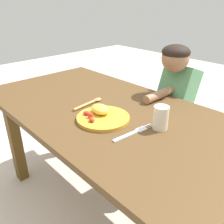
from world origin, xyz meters
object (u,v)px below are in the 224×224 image
object	(u,v)px
spoon	(90,103)
drinking_cup	(161,118)
person	(174,118)
fork	(133,133)
plate	(102,116)

from	to	relation	value
spoon	drinking_cup	size ratio (longest dim) A/B	1.93
person	fork	bearing A→B (deg)	105.17
plate	person	size ratio (longest dim) A/B	0.25
drinking_cup	person	world-z (taller)	person
spoon	drinking_cup	distance (m)	0.41
drinking_cup	spoon	bearing A→B (deg)	-171.71
plate	drinking_cup	world-z (taller)	drinking_cup
spoon	person	distance (m)	0.59
plate	spoon	size ratio (longest dim) A/B	1.23
spoon	plate	bearing A→B (deg)	-117.57
drinking_cup	plate	bearing A→B (deg)	-152.63
fork	spoon	xyz separation A→B (m)	(-0.36, 0.06, 0.00)
plate	spoon	world-z (taller)	plate
plate	spoon	xyz separation A→B (m)	(-0.17, 0.06, -0.01)
plate	fork	bearing A→B (deg)	1.93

